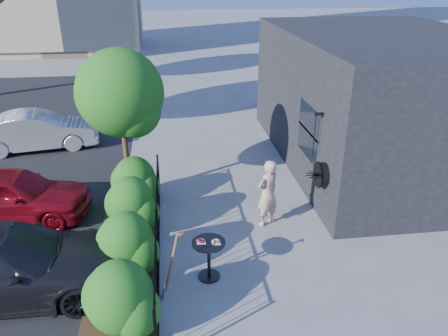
{
  "coord_description": "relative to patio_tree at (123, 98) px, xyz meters",
  "views": [
    {
      "loc": [
        -1.11,
        -8.07,
        5.74
      ],
      "look_at": [
        0.17,
        1.68,
        1.2
      ],
      "focal_mm": 35.0,
      "sensor_mm": 36.0,
      "label": 1
    }
  ],
  "objects": [
    {
      "name": "ground",
      "position": [
        2.24,
        -2.76,
        -2.76
      ],
      "size": [
        120.0,
        120.0,
        0.0
      ],
      "primitive_type": "plane",
      "color": "gray",
      "rests_on": "ground"
    },
    {
      "name": "car_darkgrey",
      "position": [
        -2.15,
        -3.7,
        -2.07
      ],
      "size": [
        4.77,
        1.97,
        1.38
      ],
      "primitive_type": "imported",
      "rotation": [
        0.0,
        0.0,
        1.58
      ],
      "color": "black",
      "rests_on": "ground"
    },
    {
      "name": "car_silver",
      "position": [
        -3.37,
        3.96,
        -2.11
      ],
      "size": [
        4.11,
        1.98,
        1.3
      ],
      "primitive_type": "imported",
      "rotation": [
        0.0,
        0.0,
        1.73
      ],
      "color": "#AEAEB3",
      "rests_on": "ground"
    },
    {
      "name": "patio_tree",
      "position": [
        0.0,
        0.0,
        0.0
      ],
      "size": [
        2.2,
        2.2,
        3.94
      ],
      "color": "#3F2B19",
      "rests_on": "ground"
    },
    {
      "name": "cafe_table",
      "position": [
        1.75,
        -3.71,
        -2.18
      ],
      "size": [
        0.67,
        0.67,
        0.9
      ],
      "rotation": [
        0.0,
        0.0,
        -0.02
      ],
      "color": "black",
      "rests_on": "ground"
    },
    {
      "name": "woman",
      "position": [
        3.35,
        -1.86,
        -1.92
      ],
      "size": [
        0.74,
        0.67,
        1.69
      ],
      "primitive_type": "imported",
      "rotation": [
        0.0,
        0.0,
        3.69
      ],
      "color": "tan",
      "rests_on": "ground"
    },
    {
      "name": "planting_bed",
      "position": [
        0.04,
        -2.76,
        -2.72
      ],
      "size": [
        1.3,
        6.0,
        0.08
      ],
      "primitive_type": "cube",
      "color": "#382616",
      "rests_on": "ground"
    },
    {
      "name": "shrubs",
      "position": [
        0.14,
        -2.66,
        -2.06
      ],
      "size": [
        1.1,
        5.6,
        1.24
      ],
      "color": "#235613",
      "rests_on": "ground"
    },
    {
      "name": "shovel",
      "position": [
        0.98,
        -4.19,
        -2.12
      ],
      "size": [
        0.49,
        0.19,
        1.46
      ],
      "color": "brown",
      "rests_on": "ground"
    },
    {
      "name": "car_red",
      "position": [
        -2.86,
        -0.75,
        -2.12
      ],
      "size": [
        3.95,
        1.95,
        1.3
      ],
      "primitive_type": "imported",
      "rotation": [
        0.0,
        0.0,
        1.46
      ],
      "color": "maroon",
      "rests_on": "ground"
    },
    {
      "name": "fence",
      "position": [
        0.74,
        -2.76,
        -2.2
      ],
      "size": [
        0.05,
        6.05,
        1.1
      ],
      "color": "black",
      "rests_on": "ground"
    },
    {
      "name": "shop_building",
      "position": [
        7.73,
        1.74,
        -0.76
      ],
      "size": [
        6.22,
        9.0,
        4.0
      ],
      "color": "black",
      "rests_on": "ground"
    }
  ]
}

